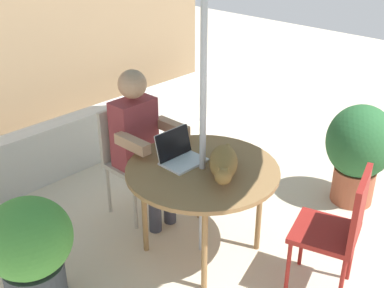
% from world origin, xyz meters
% --- Properties ---
extents(ground_plane, '(14.00, 14.00, 0.00)m').
position_xyz_m(ground_plane, '(0.00, 0.00, 0.00)').
color(ground_plane, beige).
extents(fence_back, '(4.99, 0.08, 1.86)m').
position_xyz_m(fence_back, '(0.00, 2.47, 0.93)').
color(fence_back, '#937756').
rests_on(fence_back, ground).
extents(planter_wall_low, '(4.49, 0.20, 0.53)m').
position_xyz_m(planter_wall_low, '(0.00, 1.76, 0.27)').
color(planter_wall_low, beige).
rests_on(planter_wall_low, ground).
extents(patio_table, '(1.07, 1.07, 0.70)m').
position_xyz_m(patio_table, '(0.00, 0.00, 0.65)').
color(patio_table, olive).
rests_on(patio_table, ground).
extents(chair_occupied, '(0.40, 0.40, 0.91)m').
position_xyz_m(chair_occupied, '(0.00, 0.81, 0.54)').
color(chair_occupied, '#B2A899').
rests_on(chair_occupied, ground).
extents(chair_empty, '(0.50, 0.50, 0.91)m').
position_xyz_m(chair_empty, '(0.28, -0.92, 0.54)').
color(chair_empty, maroon).
rests_on(chair_empty, ground).
extents(person_seated, '(0.48, 0.48, 1.25)m').
position_xyz_m(person_seated, '(-0.00, 0.65, 0.71)').
color(person_seated, maroon).
rests_on(person_seated, ground).
extents(laptop, '(0.30, 0.26, 0.21)m').
position_xyz_m(laptop, '(-0.04, 0.20, 0.77)').
color(laptop, silver).
rests_on(laptop, patio_table).
extents(cat, '(0.55, 0.43, 0.17)m').
position_xyz_m(cat, '(0.03, -0.17, 0.79)').
color(cat, olive).
rests_on(cat, patio_table).
extents(potted_plant_near_fence, '(0.54, 0.54, 0.78)m').
position_xyz_m(potted_plant_near_fence, '(-1.14, 0.38, 0.45)').
color(potted_plant_near_fence, '#33383D').
rests_on(potted_plant_near_fence, ground).
extents(potted_plant_corner, '(0.56, 0.56, 0.89)m').
position_xyz_m(potted_plant_corner, '(1.40, -0.49, 0.51)').
color(potted_plant_corner, '#9E5138').
rests_on(potted_plant_corner, ground).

